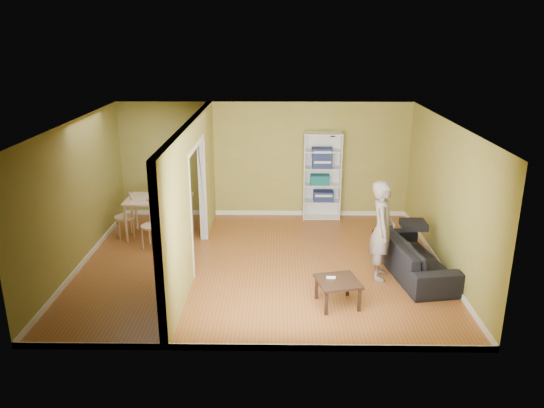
{
  "coord_description": "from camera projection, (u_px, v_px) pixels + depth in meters",
  "views": [
    {
      "loc": [
        0.32,
        -8.85,
        4.07
      ],
      "look_at": [
        0.2,
        0.2,
        1.1
      ],
      "focal_mm": 35.0,
      "sensor_mm": 36.0,
      "label": 1
    }
  ],
  "objects": [
    {
      "name": "game_controller",
      "position": [
        331.0,
        277.0,
        8.21
      ],
      "size": [
        0.14,
        0.04,
        0.03
      ],
      "primitive_type": "cube",
      "color": "white",
      "rests_on": "coffee_table"
    },
    {
      "name": "dining_table",
      "position": [
        159.0,
        202.0,
        10.82
      ],
      "size": [
        1.3,
        0.87,
        0.82
      ],
      "rotation": [
        0.0,
        0.0,
        -0.01
      ],
      "color": "beige",
      "rests_on": "ground"
    },
    {
      "name": "coffee_table",
      "position": [
        338.0,
        284.0,
        8.16
      ],
      "size": [
        0.62,
        0.62,
        0.42
      ],
      "rotation": [
        0.0,
        0.0,
        0.22
      ],
      "color": "black",
      "rests_on": "ground"
    },
    {
      "name": "person",
      "position": [
        383.0,
        222.0,
        8.89
      ],
      "size": [
        0.83,
        0.7,
        2.03
      ],
      "primitive_type": "imported",
      "rotation": [
        0.0,
        0.0,
        1.39
      ],
      "color": "slate",
      "rests_on": "ground"
    },
    {
      "name": "paper_box_navy_a",
      "position": [
        323.0,
        196.0,
        11.93
      ],
      "size": [
        0.44,
        0.29,
        0.23
      ],
      "primitive_type": "cube",
      "color": "navy",
      "rests_on": "bookshelf"
    },
    {
      "name": "chair_far",
      "position": [
        166.0,
        205.0,
        11.56
      ],
      "size": [
        0.45,
        0.45,
        0.88
      ],
      "primitive_type": null,
      "rotation": [
        0.0,
        0.0,
        3.27
      ],
      "color": "#CDB982",
      "rests_on": "ground"
    },
    {
      "name": "wall_speaker",
      "position": [
        333.0,
        134.0,
        11.63
      ],
      "size": [
        0.1,
        0.1,
        0.1
      ],
      "primitive_type": "cube",
      "color": "black",
      "rests_on": "room_shell"
    },
    {
      "name": "bookshelf",
      "position": [
        322.0,
        176.0,
        11.84
      ],
      "size": [
        0.83,
        0.36,
        1.96
      ],
      "color": "white",
      "rests_on": "ground"
    },
    {
      "name": "room_shell",
      "position": [
        260.0,
        197.0,
        9.28
      ],
      "size": [
        6.5,
        6.5,
        6.5
      ],
      "color": "brown",
      "rests_on": "ground"
    },
    {
      "name": "chair_near",
      "position": [
        152.0,
        225.0,
        10.32
      ],
      "size": [
        0.52,
        0.52,
        0.94
      ],
      "primitive_type": null,
      "rotation": [
        0.0,
        0.0,
        -0.23
      ],
      "color": "#D5BA88",
      "rests_on": "ground"
    },
    {
      "name": "paper_box_navy_b",
      "position": [
        322.0,
        163.0,
        11.69
      ],
      "size": [
        0.43,
        0.28,
        0.22
      ],
      "primitive_type": "cube",
      "color": "navy",
      "rests_on": "bookshelf"
    },
    {
      "name": "sofa",
      "position": [
        415.0,
        251.0,
        9.23
      ],
      "size": [
        2.27,
        1.25,
        0.82
      ],
      "primitive_type": "imported",
      "rotation": [
        0.0,
        0.0,
        1.73
      ],
      "color": "black",
      "rests_on": "ground"
    },
    {
      "name": "paper_box_navy_c",
      "position": [
        322.0,
        153.0,
        11.62
      ],
      "size": [
        0.44,
        0.29,
        0.22
      ],
      "primitive_type": "cube",
      "color": "navy",
      "rests_on": "bookshelf"
    },
    {
      "name": "partition",
      "position": [
        192.0,
        196.0,
        9.3
      ],
      "size": [
        0.22,
        5.5,
        2.6
      ],
      "primitive_type": null,
      "color": "olive",
      "rests_on": "ground"
    },
    {
      "name": "paper_box_teal",
      "position": [
        320.0,
        180.0,
        11.82
      ],
      "size": [
        0.42,
        0.27,
        0.21
      ],
      "primitive_type": "cube",
      "color": "#21674E",
      "rests_on": "bookshelf"
    },
    {
      "name": "chair_left",
      "position": [
        124.0,
        216.0,
        10.86
      ],
      "size": [
        0.55,
        0.55,
        0.91
      ],
      "primitive_type": null,
      "rotation": [
        0.0,
        0.0,
        -1.14
      ],
      "color": "tan",
      "rests_on": "ground"
    }
  ]
}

